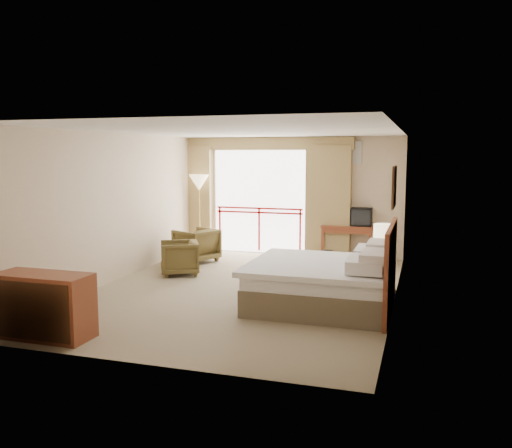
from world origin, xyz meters
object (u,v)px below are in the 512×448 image
(floor_lamp, at_px, (199,186))
(dresser, at_px, (43,306))
(desk, at_px, (348,232))
(nightstand, at_px, (382,275))
(side_table, at_px, (178,251))
(table_lamp, at_px, (383,233))
(tv, at_px, (362,217))
(armchair_near, at_px, (180,274))
(bed, at_px, (325,282))
(wastebasket, at_px, (327,258))
(armchair_far, at_px, (197,261))

(floor_lamp, relative_size, dresser, 1.48)
(desk, height_order, floor_lamp, floor_lamp)
(nightstand, relative_size, desk, 0.50)
(desk, bearing_deg, floor_lamp, -169.65)
(side_table, distance_m, dresser, 4.40)
(nightstand, distance_m, floor_lamp, 5.25)
(table_lamp, relative_size, desk, 0.50)
(side_table, bearing_deg, tv, 30.70)
(armchair_near, bearing_deg, bed, 39.01)
(bed, height_order, dresser, bed)
(tv, relative_size, floor_lamp, 0.24)
(side_table, bearing_deg, table_lamp, -9.78)
(bed, relative_size, nightstand, 3.73)
(table_lamp, relative_size, tv, 1.25)
(floor_lamp, bearing_deg, bed, -45.23)
(armchair_near, bearing_deg, wastebasket, 95.77)
(nightstand, bearing_deg, floor_lamp, 150.84)
(table_lamp, relative_size, armchair_near, 0.78)
(bed, xyz_separation_m, armchair_far, (-3.27, 2.60, -0.38))
(bed, xyz_separation_m, table_lamp, (0.76, 1.20, 0.63))
(bed, distance_m, tv, 4.02)
(wastebasket, relative_size, armchair_near, 0.44)
(side_table, distance_m, floor_lamp, 2.18)
(armchair_near, bearing_deg, side_table, -179.33)
(wastebasket, bearing_deg, floor_lamp, 168.31)
(table_lamp, distance_m, wastebasket, 2.37)
(tv, distance_m, side_table, 4.09)
(desk, xyz_separation_m, floor_lamp, (-3.45, -0.35, 1.00))
(tv, relative_size, wastebasket, 1.42)
(armchair_near, distance_m, dresser, 3.83)
(bed, xyz_separation_m, wastebasket, (-0.49, 3.03, -0.22))
(desk, bearing_deg, side_table, -141.79)
(armchair_far, bearing_deg, tv, 137.09)
(armchair_far, distance_m, dresser, 5.09)
(nightstand, bearing_deg, table_lamp, 90.71)
(dresser, bearing_deg, wastebasket, 68.11)
(side_table, height_order, floor_lamp, floor_lamp)
(side_table, bearing_deg, dresser, -86.97)
(tv, xyz_separation_m, dresser, (-3.25, -6.46, -0.53))
(tv, bearing_deg, bed, -84.86)
(bed, relative_size, table_lamp, 3.78)
(bed, height_order, armchair_far, bed)
(table_lamp, bearing_deg, desk, 108.74)
(desk, distance_m, floor_lamp, 3.61)
(nightstand, distance_m, armchair_far, 4.29)
(floor_lamp, bearing_deg, wastebasket, -11.69)
(tv, bearing_deg, table_lamp, -70.11)
(armchair_far, xyz_separation_m, side_table, (-0.12, -0.68, 0.34))
(floor_lamp, bearing_deg, tv, 4.55)
(armchair_far, bearing_deg, bed, 76.24)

